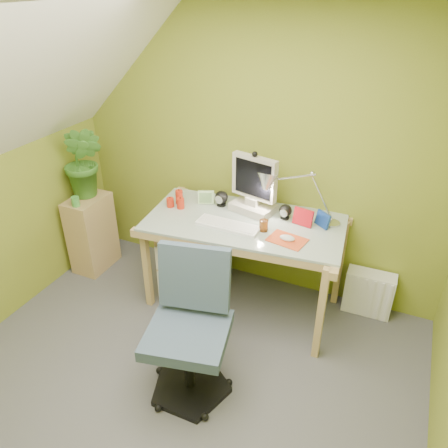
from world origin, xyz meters
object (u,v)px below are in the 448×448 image
at_px(desk_lamp, 312,185).
at_px(side_ledge, 92,233).
at_px(potted_plant, 84,162).
at_px(task_chair, 187,332).
at_px(monitor, 254,179).
at_px(desk, 244,264).
at_px(radiator, 369,293).

height_order(desk_lamp, side_ledge, desk_lamp).
xyz_separation_m(desk_lamp, potted_plant, (-1.94, -0.19, -0.07)).
xyz_separation_m(desk_lamp, side_ledge, (-1.94, -0.24, -0.76)).
distance_m(potted_plant, task_chair, 1.87).
bearing_deg(monitor, task_chair, -76.31).
distance_m(desk, side_ledge, 1.50).
height_order(desk_lamp, task_chair, desk_lamp).
bearing_deg(side_ledge, desk_lamp, 7.01).
bearing_deg(task_chair, side_ledge, 136.54).
xyz_separation_m(monitor, potted_plant, (-1.49, -0.19, -0.03)).
distance_m(desk, task_chair, 0.98).
distance_m(desk_lamp, side_ledge, 2.10).
height_order(potted_plant, radiator, potted_plant).
height_order(desk_lamp, radiator, desk_lamp).
height_order(desk, potted_plant, potted_plant).
relative_size(desk, task_chair, 1.46).
height_order(potted_plant, task_chair, potted_plant).
bearing_deg(potted_plant, task_chair, -32.72).
xyz_separation_m(desk_lamp, task_chair, (-0.44, -1.16, -0.60)).
xyz_separation_m(monitor, side_ledge, (-1.49, -0.24, -0.72)).
bearing_deg(task_chair, desk, 78.61).
xyz_separation_m(task_chair, radiator, (0.97, 1.30, -0.33)).
bearing_deg(radiator, desk_lamp, -166.40).
relative_size(side_ledge, task_chair, 0.70).
bearing_deg(potted_plant, side_ledge, -90.00).
xyz_separation_m(side_ledge, task_chair, (1.51, -0.92, 0.16)).
relative_size(side_ledge, potted_plant, 1.10).
distance_m(monitor, side_ledge, 1.68).
relative_size(potted_plant, radiator, 1.72).
xyz_separation_m(potted_plant, task_chair, (1.51, -0.97, -0.53)).
xyz_separation_m(desk, desk_lamp, (0.45, 0.18, 0.71)).
distance_m(desk_lamp, task_chair, 1.37).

